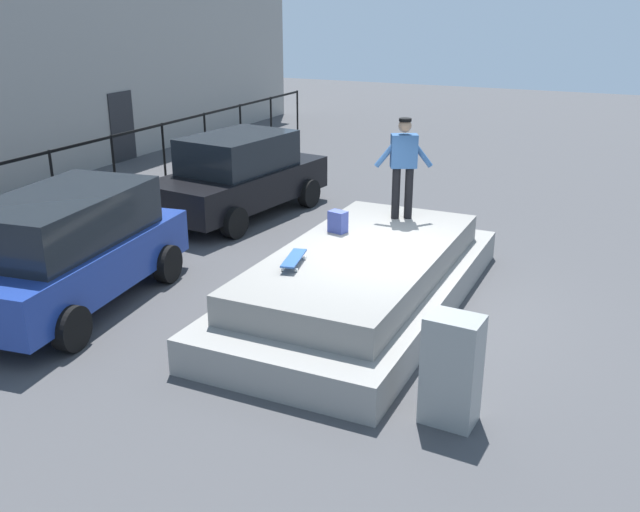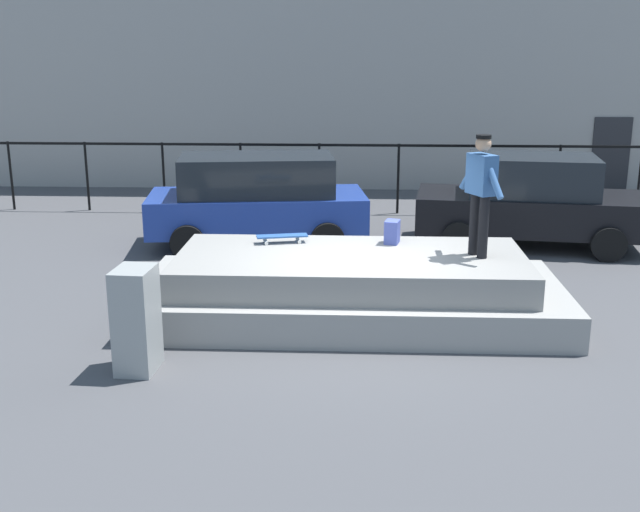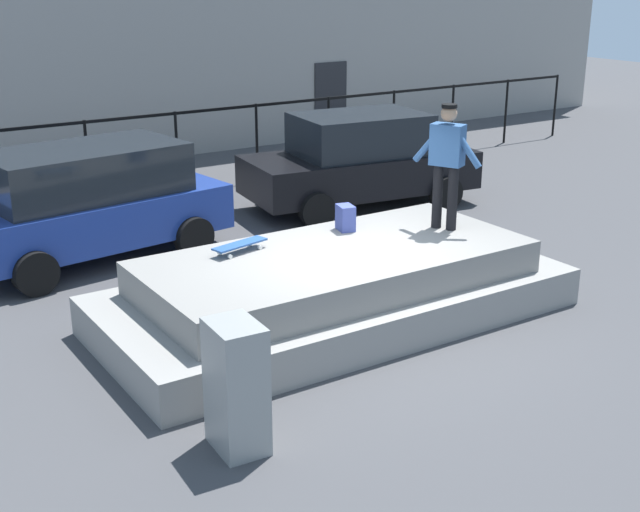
{
  "view_description": "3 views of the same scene",
  "coord_description": "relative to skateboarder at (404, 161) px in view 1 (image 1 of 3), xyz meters",
  "views": [
    {
      "loc": [
        -9.49,
        -3.34,
        4.46
      ],
      "look_at": [
        -0.23,
        1.01,
        0.75
      ],
      "focal_mm": 39.54,
      "sensor_mm": 36.0,
      "label": 1
    },
    {
      "loc": [
        -0.04,
        -10.38,
        3.82
      ],
      "look_at": [
        -0.6,
        1.29,
        0.64
      ],
      "focal_mm": 43.45,
      "sensor_mm": 36.0,
      "label": 2
    },
    {
      "loc": [
        -5.88,
        -8.07,
        4.35
      ],
      "look_at": [
        0.36,
        1.45,
        0.45
      ],
      "focal_mm": 47.35,
      "sensor_mm": 36.0,
      "label": 3
    }
  ],
  "objects": [
    {
      "name": "fence_row",
      "position": [
        -1.69,
        7.24,
        -0.79
      ],
      "size": [
        24.06,
        0.06,
        1.64
      ],
      "color": "black",
      "rests_on": "ground_plane"
    },
    {
      "name": "car_black_sedan_mid",
      "position": [
        1.66,
        4.29,
        -1.03
      ],
      "size": [
        4.55,
        2.5,
        1.78
      ],
      "color": "black",
      "rests_on": "ground_plane"
    },
    {
      "name": "ground_plane",
      "position": [
        -1.69,
        -0.35,
        -1.93
      ],
      "size": [
        60.0,
        60.0,
        0.0
      ],
      "primitive_type": "plane",
      "color": "#424244"
    },
    {
      "name": "concrete_ledge",
      "position": [
        -1.8,
        -0.01,
        -1.51
      ],
      "size": [
        6.1,
        2.79,
        0.93
      ],
      "color": "gray",
      "rests_on": "ground_plane"
    },
    {
      "name": "skateboarder",
      "position": [
        0.0,
        0.0,
        0.0
      ],
      "size": [
        0.52,
        0.93,
        1.72
      ],
      "color": "black",
      "rests_on": "concrete_ledge"
    },
    {
      "name": "utility_box",
      "position": [
        -4.35,
        -2.09,
        -1.29
      ],
      "size": [
        0.48,
        0.63,
        1.28
      ],
      "primitive_type": "cube",
      "rotation": [
        0.0,
        0.0,
        -0.06
      ],
      "color": "gray",
      "rests_on": "ground_plane"
    },
    {
      "name": "backpack",
      "position": [
        -1.19,
        0.68,
        -0.83
      ],
      "size": [
        0.26,
        0.32,
        0.35
      ],
      "primitive_type": "cube",
      "rotation": [
        0.0,
        0.0,
        1.34
      ],
      "color": "#3F4C99",
      "rests_on": "concrete_ledge"
    },
    {
      "name": "car_blue_hatchback_near",
      "position": [
        -3.67,
        4.09,
        -0.99
      ],
      "size": [
        4.4,
        2.51,
        1.78
      ],
      "color": "navy",
      "rests_on": "ground_plane"
    },
    {
      "name": "skateboard",
      "position": [
        -2.85,
        0.63,
        -0.9
      ],
      "size": [
        0.8,
        0.37,
        0.12
      ],
      "color": "#264C8C",
      "rests_on": "concrete_ledge"
    }
  ]
}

